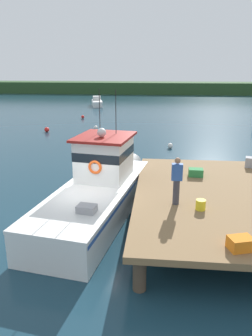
{
  "coord_description": "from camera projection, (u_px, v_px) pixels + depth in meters",
  "views": [
    {
      "loc": [
        2.59,
        -11.4,
        5.67
      ],
      "look_at": [
        1.2,
        2.17,
        1.4
      ],
      "focal_mm": 34.8,
      "sensor_mm": 36.0,
      "label": 1
    }
  ],
  "objects": [
    {
      "name": "ground_plane",
      "position": [
        90.0,
        217.0,
        12.77
      ],
      "size": [
        200.0,
        200.0,
        0.0
      ],
      "primitive_type": "plane",
      "color": "#193847"
    },
    {
      "name": "dock",
      "position": [
        217.0,
        197.0,
        11.98
      ],
      "size": [
        6.0,
        9.0,
        1.2
      ],
      "color": "#4C3D2D",
      "rests_on": "ground"
    },
    {
      "name": "main_fishing_boat",
      "position": [
        100.0,
        187.0,
        13.13
      ],
      "size": [
        3.82,
        9.97,
        4.8
      ],
      "color": "white",
      "rests_on": "ground"
    },
    {
      "name": "crate_stack_near_edge",
      "position": [
        252.0,
        162.0,
        15.02
      ],
      "size": [
        0.7,
        0.58,
        0.46
      ],
      "primitive_type": "cube",
      "rotation": [
        0.0,
        0.0,
        -0.27
      ],
      "color": "#9E9EA3",
      "rests_on": "dock"
    },
    {
      "name": "crate_stack_mid_dock",
      "position": [
        241.0,
        243.0,
        8.27
      ],
      "size": [
        0.7,
        0.6,
        0.33
      ],
      "primitive_type": "cube",
      "rotation": [
        0.0,
        0.0,
        0.3
      ],
      "color": "orange",
      "rests_on": "dock"
    },
    {
      "name": "crate_single_by_cleat",
      "position": [
        196.0,
        172.0,
        13.82
      ],
      "size": [
        0.62,
        0.46,
        0.32
      ],
      "primitive_type": "cube",
      "rotation": [
        0.0,
        0.0,
        -0.04
      ],
      "color": "#2D8442",
      "rests_on": "dock"
    },
    {
      "name": "bait_bucket",
      "position": [
        201.0,
        205.0,
        10.57
      ],
      "size": [
        0.32,
        0.32,
        0.34
      ],
      "primitive_type": "cylinder",
      "color": "yellow",
      "rests_on": "dock"
    },
    {
      "name": "deckhand_by_the_boat",
      "position": [
        177.0,
        180.0,
        10.81
      ],
      "size": [
        0.36,
        0.22,
        1.63
      ],
      "color": "#383842",
      "rests_on": "dock"
    },
    {
      "name": "moored_boat_near_channel",
      "position": [
        97.0,
        103.0,
        48.89
      ],
      "size": [
        2.41,
        5.6,
        1.4
      ],
      "color": "white",
      "rests_on": "ground"
    },
    {
      "name": "mooring_buoy_channel_marker",
      "position": [
        83.0,
        117.0,
        37.04
      ],
      "size": [
        0.36,
        0.36,
        0.36
      ],
      "primitive_type": "sphere",
      "color": "red",
      "rests_on": "ground"
    },
    {
      "name": "mooring_buoy_inshore",
      "position": [
        96.0,
        128.0,
        30.36
      ],
      "size": [
        0.39,
        0.39,
        0.39
      ],
      "primitive_type": "sphere",
      "color": "silver",
      "rests_on": "ground"
    },
    {
      "name": "mooring_buoy_outer",
      "position": [
        170.0,
        146.0,
        23.47
      ],
      "size": [
        0.39,
        0.39,
        0.39
      ],
      "primitive_type": "sphere",
      "color": "silver",
      "rests_on": "ground"
    },
    {
      "name": "mooring_buoy_spare_mooring",
      "position": [
        47.0,
        130.0,
        29.34
      ],
      "size": [
        0.43,
        0.43,
        0.43
      ],
      "primitive_type": "sphere",
      "color": "red",
      "rests_on": "ground"
    },
    {
      "name": "far_shoreline",
      "position": [
        148.0,
        88.0,
        71.27
      ],
      "size": [
        120.0,
        8.0,
        2.4
      ],
      "primitive_type": "cube",
      "color": "#284723",
      "rests_on": "ground"
    }
  ]
}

